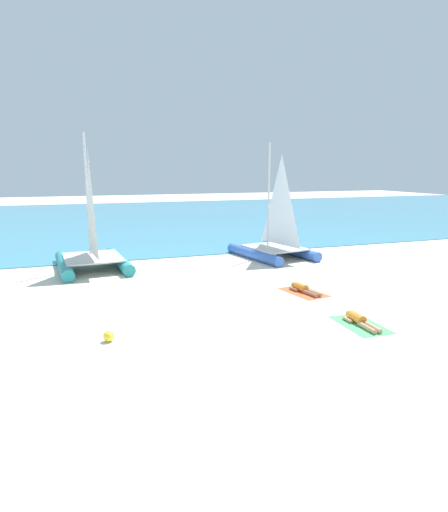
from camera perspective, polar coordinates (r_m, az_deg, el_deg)
ground_plane at (r=22.43m, az=-4.28°, el=-0.68°), size 120.00×120.00×0.00m
ocean_water at (r=42.96m, az=-11.81°, el=4.84°), size 120.00×40.00×0.05m
sailboat_teal at (r=21.29m, az=-16.77°, el=0.79°), size 3.39×5.00×6.27m
sailboat_blue at (r=23.29m, az=6.54°, el=1.94°), size 3.65×4.99×5.96m
towel_left at (r=13.98m, az=17.28°, el=-8.52°), size 1.17×1.94×0.01m
sunbather_left at (r=14.00m, az=17.15°, el=-7.95°), size 0.56×1.56×0.30m
towel_right at (r=17.02m, az=10.34°, el=-4.66°), size 1.41×2.06×0.01m
sunbather_right at (r=17.03m, az=10.21°, el=-4.20°), size 0.67×1.56×0.30m
beach_ball at (r=12.51m, az=-14.76°, el=-10.04°), size 0.30×0.30×0.30m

